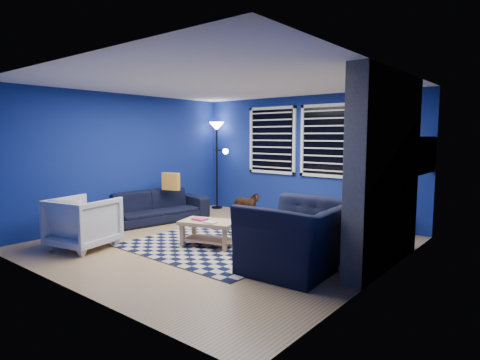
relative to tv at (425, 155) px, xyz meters
The scene contains 18 objects.
floor 3.46m from the tv, 140.73° to the right, with size 5.00×5.00×0.00m, color tan.
ceiling 3.35m from the tv, 140.73° to the right, with size 5.00×5.00×0.00m, color white.
wall_back 2.50m from the tv, 168.45° to the left, with size 5.00×5.00×0.00m, color navy.
wall_left 5.34m from the tv, 157.98° to the right, with size 5.00×5.00×0.00m, color navy.
wall_right 2.01m from the tv, 88.45° to the right, with size 5.00×5.00×0.00m, color navy.
fireplace 1.52m from the tv, 93.32° to the right, with size 0.65×2.00×2.50m.
window_left 3.24m from the tv, behind, with size 1.17×0.06×1.42m.
window_right 1.96m from the tv, 166.32° to the left, with size 1.17×0.06×1.42m.
tv is the anchor object (origin of this frame).
rug 3.58m from the tv, 137.23° to the right, with size 2.50×2.00×0.02m, color black.
sofa 4.96m from the tv, 160.12° to the right, with size 0.82×2.11×0.62m, color black.
armchair_big 2.67m from the tv, 109.73° to the right, with size 1.17×1.34×0.87m, color black.
armchair_bent 5.35m from the tv, 138.11° to the right, with size 0.84×0.86×0.78m, color gray.
rocking_horse 3.43m from the tv, behind, with size 0.60×0.27×0.51m, color #482917.
coffee_table 3.54m from the tv, 137.59° to the right, with size 0.95×0.71×0.42m.
cabinet 1.40m from the tv, 162.40° to the left, with size 0.62×0.41×0.61m.
floor_lamp 4.59m from the tv, behind, with size 0.55×0.34×2.01m.
throw_pillow 4.64m from the tv, 163.08° to the right, with size 0.36×0.11×0.35m, color gold.
Camera 1 is at (4.14, -4.65, 1.71)m, focal length 30.00 mm.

